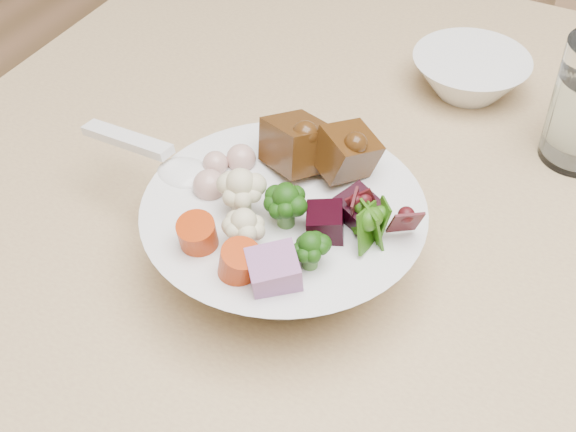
% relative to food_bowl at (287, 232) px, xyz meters
% --- Properties ---
extents(food_bowl, '(0.25, 0.25, 0.14)m').
position_rel_food_bowl_xyz_m(food_bowl, '(0.00, 0.00, 0.00)').
color(food_bowl, white).
rests_on(food_bowl, dining_table).
extents(soup_spoon, '(0.16, 0.05, 0.03)m').
position_rel_food_bowl_xyz_m(soup_spoon, '(-0.12, -0.00, 0.03)').
color(soup_spoon, white).
rests_on(soup_spoon, food_bowl).
extents(side_bowl, '(0.14, 0.14, 0.05)m').
position_rel_food_bowl_xyz_m(side_bowl, '(0.06, 0.35, -0.02)').
color(side_bowl, white).
rests_on(side_bowl, dining_table).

